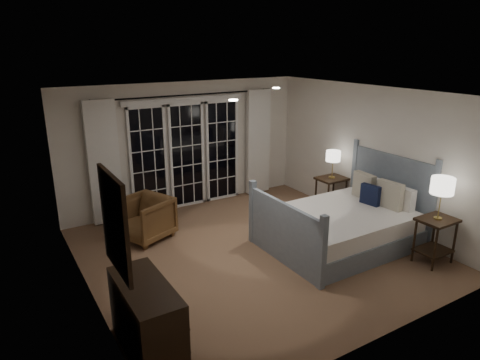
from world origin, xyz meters
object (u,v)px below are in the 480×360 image
bed (343,225)px  dresser (147,319)px  nightstand_left (435,234)px  armchair (145,218)px  nightstand_right (331,189)px  lamp_right (333,156)px  lamp_left (443,186)px

bed → dresser: bed is taller
nightstand_left → armchair: armchair is taller
dresser → nightstand_right: bearing=24.3°
lamp_right → armchair: 3.68m
bed → armchair: bed is taller
nightstand_right → dresser: dresser is taller
nightstand_left → bed: bearing=121.9°
lamp_left → bed: bearing=121.9°
nightstand_right → lamp_left: bearing=-91.9°
bed → lamp_left: (0.73, -1.17, 0.88)m
armchair → dresser: bearing=-42.0°
lamp_right → nightstand_right: bearing=-166.0°
nightstand_left → lamp_right: 2.43m
nightstand_right → lamp_right: lamp_right is taller
nightstand_left → nightstand_right: bearing=88.1°
armchair → lamp_right: bearing=55.1°
lamp_right → armchair: (-3.52, 0.73, -0.77)m
lamp_right → armchair: lamp_right is taller
lamp_right → dresser: (-4.45, -2.01, -0.73)m
dresser → lamp_right: bearing=24.3°
dresser → bed: bearing=13.1°
nightstand_right → dresser: 4.89m
nightstand_left → dresser: bearing=175.7°
nightstand_right → armchair: 3.60m
lamp_right → armchair: bearing=168.3°
dresser → armchair: bearing=71.3°
lamp_left → nightstand_right: bearing=88.1°
nightstand_left → lamp_left: lamp_left is taller
nightstand_left → nightstand_right: same height
bed → dresser: 3.74m
lamp_right → lamp_left: bearing=-91.9°
armchair → nightstand_right: bearing=55.1°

